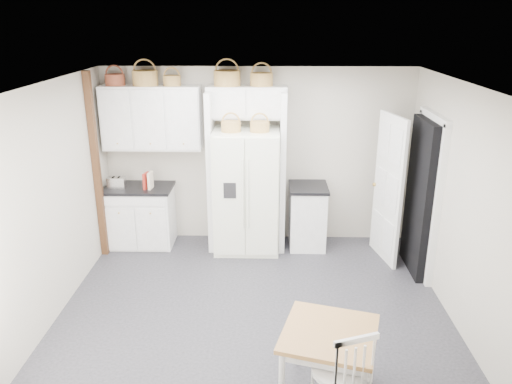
{
  "coord_description": "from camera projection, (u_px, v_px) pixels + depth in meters",
  "views": [
    {
      "loc": [
        0.15,
        -5.15,
        3.24
      ],
      "look_at": [
        0.01,
        0.4,
        1.3
      ],
      "focal_mm": 35.0,
      "sensor_mm": 36.0,
      "label": 1
    }
  ],
  "objects": [
    {
      "name": "floor",
      "position": [
        254.0,
        306.0,
        5.94
      ],
      "size": [
        4.5,
        4.5,
        0.0
      ],
      "primitive_type": "plane",
      "color": "#24242A",
      "rests_on": "ground"
    },
    {
      "name": "ceiling",
      "position": [
        254.0,
        84.0,
        5.08
      ],
      "size": [
        4.5,
        4.5,
        0.0
      ],
      "primitive_type": "plane",
      "color": "white",
      "rests_on": "wall_back"
    },
    {
      "name": "wall_back",
      "position": [
        258.0,
        156.0,
        7.39
      ],
      "size": [
        4.5,
        0.0,
        4.5
      ],
      "primitive_type": "plane",
      "rotation": [
        1.57,
        0.0,
        0.0
      ],
      "color": "#B6AE9F",
      "rests_on": "floor"
    },
    {
      "name": "wall_left",
      "position": [
        52.0,
        202.0,
        5.56
      ],
      "size": [
        0.0,
        4.0,
        4.0
      ],
      "primitive_type": "plane",
      "rotation": [
        1.57,
        0.0,
        1.57
      ],
      "color": "#B6AE9F",
      "rests_on": "floor"
    },
    {
      "name": "wall_right",
      "position": [
        459.0,
        205.0,
        5.45
      ],
      "size": [
        0.0,
        4.0,
        4.0
      ],
      "primitive_type": "plane",
      "rotation": [
        1.57,
        0.0,
        -1.57
      ],
      "color": "#B6AE9F",
      "rests_on": "floor"
    },
    {
      "name": "refrigerator",
      "position": [
        247.0,
        191.0,
        7.16
      ],
      "size": [
        0.92,
        0.74,
        1.78
      ],
      "primitive_type": "cube",
      "color": "white",
      "rests_on": "floor"
    },
    {
      "name": "base_cab_left",
      "position": [
        141.0,
        217.0,
        7.44
      ],
      "size": [
        0.94,
        0.59,
        0.87
      ],
      "primitive_type": "cube",
      "color": "silver",
      "rests_on": "floor"
    },
    {
      "name": "base_cab_right",
      "position": [
        307.0,
        217.0,
        7.37
      ],
      "size": [
        0.51,
        0.62,
        0.9
      ],
      "primitive_type": "cube",
      "color": "silver",
      "rests_on": "floor"
    },
    {
      "name": "dining_table",
      "position": [
        328.0,
        363.0,
        4.44
      ],
      "size": [
        0.98,
        0.98,
        0.66
      ],
      "primitive_type": "cube",
      "rotation": [
        0.0,
        0.0,
        -0.27
      ],
      "color": "olive",
      "rests_on": "floor"
    },
    {
      "name": "windsor_chair",
      "position": [
        341.0,
        370.0,
        4.1
      ],
      "size": [
        0.61,
        0.59,
        1.0
      ],
      "primitive_type": "cube",
      "rotation": [
        0.0,
        0.0,
        0.35
      ],
      "color": "silver",
      "rests_on": "floor"
    },
    {
      "name": "counter_left",
      "position": [
        139.0,
        188.0,
        7.28
      ],
      "size": [
        0.98,
        0.63,
        0.04
      ],
      "primitive_type": "cube",
      "color": "black",
      "rests_on": "base_cab_left"
    },
    {
      "name": "counter_right",
      "position": [
        308.0,
        187.0,
        7.22
      ],
      "size": [
        0.55,
        0.66,
        0.04
      ],
      "primitive_type": "cube",
      "color": "black",
      "rests_on": "base_cab_right"
    },
    {
      "name": "toaster",
      "position": [
        117.0,
        183.0,
        7.16
      ],
      "size": [
        0.25,
        0.15,
        0.17
      ],
      "primitive_type": "cube",
      "rotation": [
        0.0,
        0.0,
        0.02
      ],
      "color": "silver",
      "rests_on": "counter_left"
    },
    {
      "name": "cookbook_red",
      "position": [
        146.0,
        181.0,
        7.16
      ],
      "size": [
        0.07,
        0.16,
        0.24
      ],
      "primitive_type": "cube",
      "rotation": [
        0.0,
        0.0,
        -0.26
      ],
      "color": "#B12B20",
      "rests_on": "counter_left"
    },
    {
      "name": "cookbook_cream",
      "position": [
        150.0,
        180.0,
        7.16
      ],
      "size": [
        0.05,
        0.17,
        0.25
      ],
      "primitive_type": "cube",
      "rotation": [
        0.0,
        0.0,
        -0.1
      ],
      "color": "beige",
      "rests_on": "counter_left"
    },
    {
      "name": "basket_upper_a",
      "position": [
        115.0,
        80.0,
        6.9
      ],
      "size": [
        0.27,
        0.27,
        0.16
      ],
      "primitive_type": "cylinder",
      "color": "brown",
      "rests_on": "upper_cabinet"
    },
    {
      "name": "basket_upper_b",
      "position": [
        145.0,
        78.0,
        6.89
      ],
      "size": [
        0.35,
        0.35,
        0.21
      ],
      "primitive_type": "cylinder",
      "color": "brown",
      "rests_on": "upper_cabinet"
    },
    {
      "name": "basket_upper_c",
      "position": [
        172.0,
        81.0,
        6.89
      ],
      "size": [
        0.24,
        0.24,
        0.14
      ],
      "primitive_type": "cylinder",
      "color": "brown",
      "rests_on": "upper_cabinet"
    },
    {
      "name": "basket_bridge_a",
      "position": [
        227.0,
        78.0,
        6.86
      ],
      "size": [
        0.37,
        0.37,
        0.21
      ],
      "primitive_type": "cylinder",
      "color": "brown",
      "rests_on": "bridge_cabinet"
    },
    {
      "name": "basket_bridge_b",
      "position": [
        261.0,
        79.0,
        6.85
      ],
      "size": [
        0.31,
        0.31,
        0.18
      ],
      "primitive_type": "cylinder",
      "color": "brown",
      "rests_on": "bridge_cabinet"
    },
    {
      "name": "basket_fridge_a",
      "position": [
        231.0,
        127.0,
        6.75
      ],
      "size": [
        0.27,
        0.27,
        0.14
      ],
      "primitive_type": "cylinder",
      "color": "brown",
      "rests_on": "refrigerator"
    },
    {
      "name": "basket_fridge_b",
      "position": [
        260.0,
        127.0,
        6.74
      ],
      "size": [
        0.26,
        0.26,
        0.14
      ],
      "primitive_type": "cylinder",
      "color": "brown",
      "rests_on": "refrigerator"
    },
    {
      "name": "upper_cabinet",
      "position": [
        152.0,
        118.0,
        7.07
      ],
      "size": [
        1.4,
        0.34,
        0.9
      ],
      "primitive_type": "cube",
      "color": "silver",
      "rests_on": "wall_back"
    },
    {
      "name": "bridge_cabinet",
      "position": [
        247.0,
        102.0,
        6.96
      ],
      "size": [
        1.12,
        0.34,
        0.45
      ],
      "primitive_type": "cube",
      "color": "silver",
      "rests_on": "wall_back"
    },
    {
      "name": "fridge_panel_left",
      "position": [
        211.0,
        171.0,
        7.17
      ],
      "size": [
        0.08,
        0.6,
        2.3
      ],
      "primitive_type": "cube",
      "color": "silver",
      "rests_on": "floor"
    },
    {
      "name": "fridge_panel_right",
      "position": [
        282.0,
        172.0,
        7.15
      ],
      "size": [
        0.08,
        0.6,
        2.3
      ],
      "primitive_type": "cube",
      "color": "silver",
      "rests_on": "floor"
    },
    {
      "name": "trim_post",
      "position": [
        96.0,
        168.0,
        6.83
      ],
      "size": [
        0.09,
        0.09,
        2.6
      ],
      "primitive_type": "cube",
      "color": "#352412",
      "rests_on": "floor"
    },
    {
      "name": "doorway_void",
      "position": [
        422.0,
        198.0,
        6.49
      ],
      "size": [
        0.18,
        0.85,
        2.05
      ],
      "primitive_type": "cube",
      "color": "black",
      "rests_on": "floor"
    },
    {
      "name": "door_slab",
      "position": [
        388.0,
        189.0,
        6.82
      ],
      "size": [
        0.21,
        0.79,
        2.05
      ],
      "primitive_type": "cube",
      "rotation": [
        0.0,
        0.0,
        -1.36
      ],
      "color": "white",
      "rests_on": "floor"
    }
  ]
}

